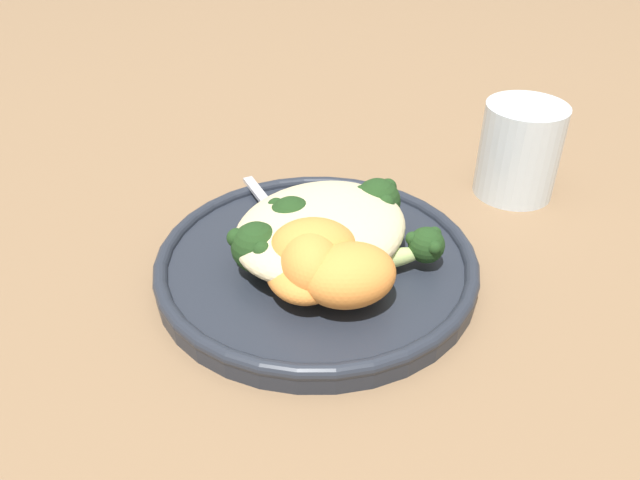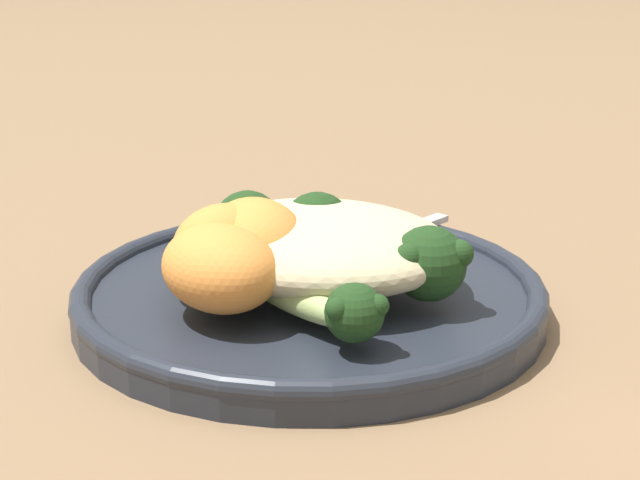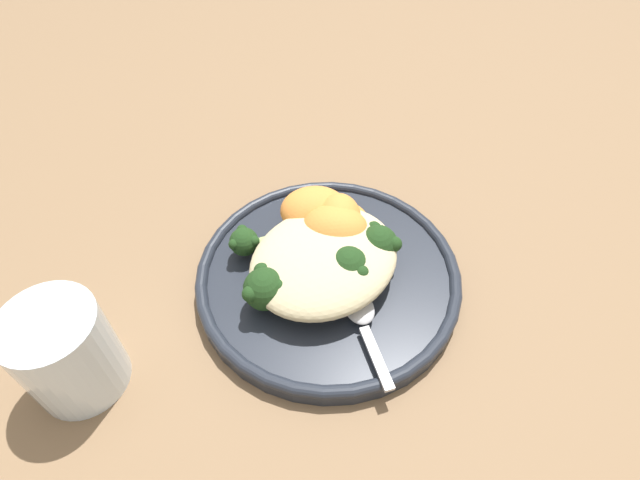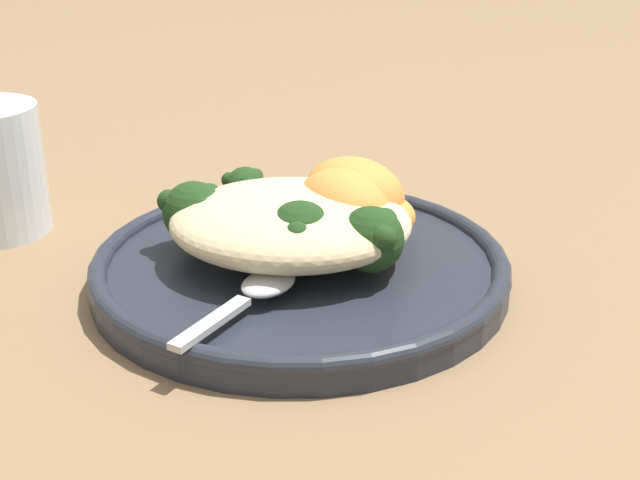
{
  "view_description": "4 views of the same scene",
  "coord_description": "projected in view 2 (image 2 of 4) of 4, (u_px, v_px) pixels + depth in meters",
  "views": [
    {
      "loc": [
        0.33,
        0.26,
        0.32
      ],
      "look_at": [
        0.02,
        0.01,
        0.04
      ],
      "focal_mm": 35.0,
      "sensor_mm": 36.0,
      "label": 1
    },
    {
      "loc": [
        -0.16,
        0.52,
        0.23
      ],
      "look_at": [
        0.01,
        -0.01,
        0.04
      ],
      "focal_mm": 60.0,
      "sensor_mm": 36.0,
      "label": 2
    },
    {
      "loc": [
        -0.2,
        -0.22,
        0.41
      ],
      "look_at": [
        0.01,
        0.01,
        0.06
      ],
      "focal_mm": 28.0,
      "sensor_mm": 36.0,
      "label": 3
    },
    {
      "loc": [
        0.07,
        -0.5,
        0.25
      ],
      "look_at": [
        0.03,
        -0.01,
        0.04
      ],
      "focal_mm": 50.0,
      "sensor_mm": 36.0,
      "label": 4
    }
  ],
  "objects": [
    {
      "name": "plate",
      "position": [
        309.0,
        297.0,
        0.59
      ],
      "size": [
        0.26,
        0.26,
        0.02
      ],
      "color": "#232833",
      "rests_on": "ground_plane"
    },
    {
      "name": "sweet_potato_chunk_3",
      "position": [
        255.0,
        243.0,
        0.57
      ],
      "size": [
        0.08,
        0.09,
        0.05
      ],
      "primitive_type": "ellipsoid",
      "rotation": [
        0.0,
        0.0,
        2.25
      ],
      "color": "orange",
      "rests_on": "plate"
    },
    {
      "name": "broccoli_stalk_3",
      "position": [
        248.0,
        228.0,
        0.61
      ],
      "size": [
        0.05,
        0.08,
        0.04
      ],
      "rotation": [
        0.0,
        0.0,
        5.13
      ],
      "color": "#ADC675",
      "rests_on": "plate"
    },
    {
      "name": "sweet_potato_chunk_0",
      "position": [
        225.0,
        258.0,
        0.58
      ],
      "size": [
        0.09,
        0.09,
        0.03
      ],
      "primitive_type": "ellipsoid",
      "rotation": [
        0.0,
        0.0,
        0.91
      ],
      "color": "orange",
      "rests_on": "plate"
    },
    {
      "name": "broccoli_stalk_1",
      "position": [
        402.0,
        267.0,
        0.55
      ],
      "size": [
        0.13,
        0.05,
        0.04
      ],
      "rotation": [
        0.0,
        0.0,
        3.35
      ],
      "color": "#ADC675",
      "rests_on": "plate"
    },
    {
      "name": "quinoa_mound",
      "position": [
        319.0,
        246.0,
        0.58
      ],
      "size": [
        0.15,
        0.13,
        0.04
      ],
      "primitive_type": "ellipsoid",
      "color": "beige",
      "rests_on": "plate"
    },
    {
      "name": "sweet_potato_chunk_1",
      "position": [
        220.0,
        268.0,
        0.54
      ],
      "size": [
        0.09,
        0.09,
        0.04
      ],
      "primitive_type": "ellipsoid",
      "rotation": [
        0.0,
        0.0,
        2.52
      ],
      "color": "orange",
      "rests_on": "plate"
    },
    {
      "name": "broccoli_stalk_0",
      "position": [
        324.0,
        304.0,
        0.52
      ],
      "size": [
        0.1,
        0.07,
        0.03
      ],
      "rotation": [
        0.0,
        0.0,
        2.57
      ],
      "color": "#ADC675",
      "rests_on": "plate"
    },
    {
      "name": "ground_plane",
      "position": [
        330.0,
        318.0,
        0.59
      ],
      "size": [
        4.0,
        4.0,
        0.0
      ],
      "primitive_type": "plane",
      "color": "#846647"
    },
    {
      "name": "spoon",
      "position": [
        372.0,
        240.0,
        0.64
      ],
      "size": [
        0.06,
        0.1,
        0.01
      ],
      "rotation": [
        0.0,
        0.0,
        4.27
      ],
      "color": "#B7B7BC",
      "rests_on": "plate"
    },
    {
      "name": "broccoli_stalk_2",
      "position": [
        310.0,
        235.0,
        0.6
      ],
      "size": [
        0.05,
        0.1,
        0.04
      ],
      "rotation": [
        0.0,
        0.0,
        4.37
      ],
      "color": "#ADC675",
      "rests_on": "plate"
    },
    {
      "name": "sweet_potato_chunk_2",
      "position": [
        225.0,
        247.0,
        0.57
      ],
      "size": [
        0.07,
        0.07,
        0.05
      ],
      "primitive_type": "ellipsoid",
      "rotation": [
        0.0,
        0.0,
        0.83
      ],
      "color": "orange",
      "rests_on": "plate"
    }
  ]
}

